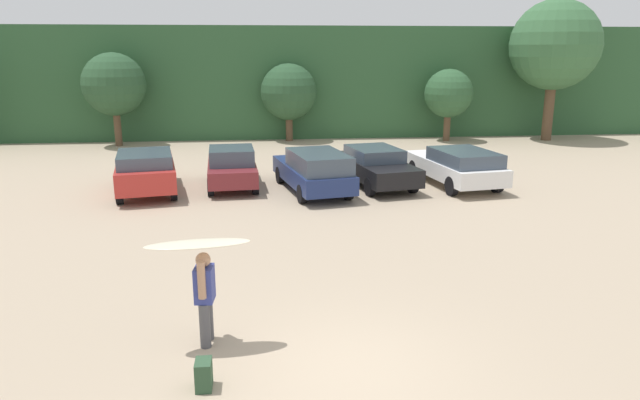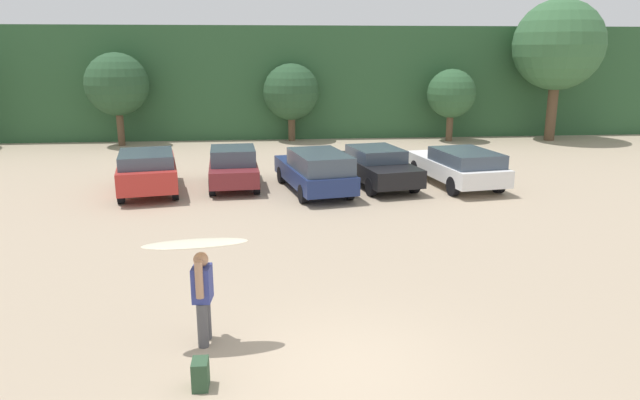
{
  "view_description": "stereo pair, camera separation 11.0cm",
  "coord_description": "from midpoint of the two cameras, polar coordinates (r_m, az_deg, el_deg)",
  "views": [
    {
      "loc": [
        -1.3,
        -8.08,
        4.89
      ],
      "look_at": [
        0.17,
        6.09,
        1.19
      ],
      "focal_mm": 32.46,
      "sensor_mm": 36.0,
      "label": 1
    },
    {
      "loc": [
        -1.19,
        -8.09,
        4.89
      ],
      "look_at": [
        0.17,
        6.09,
        1.19
      ],
      "focal_mm": 32.46,
      "sensor_mm": 36.0,
      "label": 2
    }
  ],
  "objects": [
    {
      "name": "person_adult",
      "position": [
        10.06,
        -11.18,
        -8.93
      ],
      "size": [
        0.34,
        0.66,
        1.64
      ],
      "rotation": [
        0.0,
        0.0,
        3.05
      ],
      "color": "#4C4C51",
      "rests_on": "ground_plane"
    },
    {
      "name": "parked_car_navy",
      "position": [
        20.31,
        -0.3,
        2.96
      ],
      "size": [
        2.68,
        5.04,
        1.53
      ],
      "rotation": [
        0.0,
        0.0,
        1.77
      ],
      "color": "navy",
      "rests_on": "ground_plane"
    },
    {
      "name": "tree_right",
      "position": [
        32.14,
        -2.75,
        10.58
      ],
      "size": [
        3.06,
        3.06,
        4.22
      ],
      "color": "brown",
      "rests_on": "ground_plane"
    },
    {
      "name": "tree_left",
      "position": [
        34.69,
        22.52,
        13.9
      ],
      "size": [
        4.83,
        4.83,
        7.58
      ],
      "color": "brown",
      "rests_on": "ground_plane"
    },
    {
      "name": "backpack_dropped",
      "position": [
        9.13,
        -11.35,
        -16.49
      ],
      "size": [
        0.24,
        0.34,
        0.45
      ],
      "color": "#2D4C33",
      "rests_on": "ground_plane"
    },
    {
      "name": "parked_car_white",
      "position": [
        21.97,
        13.61,
        3.33
      ],
      "size": [
        2.66,
        5.01,
        1.41
      ],
      "rotation": [
        0.0,
        0.0,
        1.73
      ],
      "color": "white",
      "rests_on": "ground_plane"
    },
    {
      "name": "parked_car_red",
      "position": [
        21.18,
        -16.52,
        2.9
      ],
      "size": [
        2.67,
        4.66,
        1.52
      ],
      "rotation": [
        0.0,
        0.0,
        1.75
      ],
      "color": "#B72D28",
      "rests_on": "ground_plane"
    },
    {
      "name": "parked_car_black",
      "position": [
        21.62,
        5.72,
        3.41
      ],
      "size": [
        2.65,
        4.92,
        1.4
      ],
      "rotation": [
        0.0,
        0.0,
        1.76
      ],
      "color": "black",
      "rests_on": "ground_plane"
    },
    {
      "name": "parked_car_maroon",
      "position": [
        21.41,
        -8.4,
        3.28
      ],
      "size": [
        1.97,
        4.01,
        1.48
      ],
      "rotation": [
        0.0,
        0.0,
        1.64
      ],
      "color": "maroon",
      "rests_on": "ground_plane"
    },
    {
      "name": "tree_far_right",
      "position": [
        32.83,
        12.92,
        10.17
      ],
      "size": [
        2.63,
        2.63,
        3.92
      ],
      "color": "brown",
      "rests_on": "ground_plane"
    },
    {
      "name": "surfboard_cream",
      "position": [
        9.63,
        -11.88,
        -4.23
      ],
      "size": [
        1.75,
        0.65,
        0.08
      ],
      "rotation": [
        0.0,
        0.0,
        3.24
      ],
      "color": "beige"
    },
    {
      "name": "tree_center_left",
      "position": [
        32.12,
        -19.3,
        10.69
      ],
      "size": [
        3.22,
        3.22,
        4.8
      ],
      "color": "brown",
      "rests_on": "ground_plane"
    },
    {
      "name": "ground_plane",
      "position": [
        9.53,
        2.91,
        -16.34
      ],
      "size": [
        120.0,
        120.0,
        0.0
      ],
      "primitive_type": "plane",
      "color": "tan"
    },
    {
      "name": "hillside_ridge",
      "position": [
        38.61,
        -3.73,
        11.86
      ],
      "size": [
        108.0,
        12.0,
        6.2
      ],
      "primitive_type": "cube",
      "color": "#2D5633",
      "rests_on": "ground_plane"
    }
  ]
}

